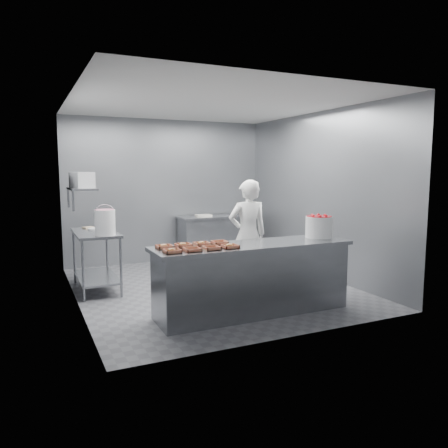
{
  "coord_description": "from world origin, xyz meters",
  "views": [
    {
      "loc": [
        -2.61,
        -6.12,
        1.83
      ],
      "look_at": [
        0.12,
        -0.2,
        1.01
      ],
      "focal_mm": 35.0,
      "sensor_mm": 36.0,
      "label": 1
    }
  ],
  "objects": [
    {
      "name": "floor",
      "position": [
        0.0,
        0.0,
        0.0
      ],
      "size": [
        4.5,
        4.5,
        0.0
      ],
      "primitive_type": "plane",
      "color": "#4C4C51",
      "rests_on": "ground"
    },
    {
      "name": "ceiling",
      "position": [
        0.0,
        0.0,
        2.8
      ],
      "size": [
        4.5,
        4.5,
        0.0
      ],
      "primitive_type": "plane",
      "rotation": [
        3.14,
        0.0,
        0.0
      ],
      "color": "white",
      "rests_on": "wall_back"
    },
    {
      "name": "wall_back",
      "position": [
        0.0,
        2.25,
        1.4
      ],
      "size": [
        4.0,
        0.04,
        2.8
      ],
      "primitive_type": "cube",
      "color": "slate",
      "rests_on": "ground"
    },
    {
      "name": "wall_left",
      "position": [
        -2.0,
        0.0,
        1.4
      ],
      "size": [
        0.04,
        4.5,
        2.8
      ],
      "primitive_type": "cube",
      "color": "slate",
      "rests_on": "ground"
    },
    {
      "name": "wall_right",
      "position": [
        2.0,
        0.0,
        1.4
      ],
      "size": [
        0.04,
        4.5,
        2.8
      ],
      "primitive_type": "cube",
      "color": "slate",
      "rests_on": "ground"
    },
    {
      "name": "service_counter",
      "position": [
        0.0,
        -1.35,
        0.45
      ],
      "size": [
        2.6,
        0.7,
        0.9
      ],
      "color": "slate",
      "rests_on": "ground"
    },
    {
      "name": "prep_table",
      "position": [
        -1.65,
        0.6,
        0.59
      ],
      "size": [
        0.6,
        1.2,
        0.9
      ],
      "color": "slate",
      "rests_on": "ground"
    },
    {
      "name": "back_counter",
      "position": [
        0.9,
        1.9,
        0.45
      ],
      "size": [
        1.5,
        0.6,
        0.9
      ],
      "color": "slate",
      "rests_on": "ground"
    },
    {
      "name": "wall_shelf",
      "position": [
        -1.82,
        0.6,
        1.55
      ],
      "size": [
        0.35,
        0.9,
        0.03
      ],
      "primitive_type": "cube",
      "color": "slate",
      "rests_on": "wall_left"
    },
    {
      "name": "tray_0",
      "position": [
        -1.12,
        -1.5,
        0.92
      ],
      "size": [
        0.19,
        0.18,
        0.06
      ],
      "color": "tan",
      "rests_on": "service_counter"
    },
    {
      "name": "tray_1",
      "position": [
        -0.88,
        -1.5,
        0.92
      ],
      "size": [
        0.19,
        0.18,
        0.04
      ],
      "color": "tan",
      "rests_on": "service_counter"
    },
    {
      "name": "tray_2",
      "position": [
        -0.64,
        -1.5,
        0.92
      ],
      "size": [
        0.19,
        0.18,
        0.04
      ],
      "color": "tan",
      "rests_on": "service_counter"
    },
    {
      "name": "tray_3",
      "position": [
        -0.4,
        -1.5,
        0.92
      ],
      "size": [
        0.19,
        0.18,
        0.06
      ],
      "color": "tan",
      "rests_on": "service_counter"
    },
    {
      "name": "tray_4",
      "position": [
        -1.12,
        -1.2,
        0.92
      ],
      "size": [
        0.19,
        0.18,
        0.06
      ],
      "color": "tan",
      "rests_on": "service_counter"
    },
    {
      "name": "tray_5",
      "position": [
        -0.88,
        -1.2,
        0.92
      ],
      "size": [
        0.19,
        0.18,
        0.06
      ],
      "color": "tan",
      "rests_on": "service_counter"
    },
    {
      "name": "tray_6",
      "position": [
        -0.64,
        -1.2,
        0.92
      ],
      "size": [
        0.19,
        0.18,
        0.06
      ],
      "color": "tan",
      "rests_on": "service_counter"
    },
    {
      "name": "tray_7",
      "position": [
        -0.4,
        -1.2,
        0.92
      ],
      "size": [
        0.19,
        0.18,
        0.04
      ],
      "color": "tan",
      "rests_on": "service_counter"
    },
    {
      "name": "worker",
      "position": [
        0.49,
        -0.27,
        0.84
      ],
      "size": [
        0.65,
        0.47,
        1.68
      ],
      "primitive_type": "imported",
      "rotation": [
        0.0,
        0.0,
        3.03
      ],
      "color": "white",
      "rests_on": "ground"
    },
    {
      "name": "strawberry_tub",
      "position": [
        1.06,
        -1.28,
        1.06
      ],
      "size": [
        0.36,
        0.36,
        0.3
      ],
      "color": "white",
      "rests_on": "service_counter"
    },
    {
      "name": "glaze_bucket",
      "position": [
        -1.57,
        0.16,
        1.09
      ],
      "size": [
        0.3,
        0.29,
        0.44
      ],
      "color": "white",
      "rests_on": "prep_table"
    },
    {
      "name": "bucket_lid",
      "position": [
        -1.58,
        0.82,
        0.91
      ],
      "size": [
        0.32,
        0.32,
        0.02
      ],
      "primitive_type": "cylinder",
      "rotation": [
        0.0,
        0.0,
        0.12
      ],
      "color": "white",
      "rests_on": "prep_table"
    },
    {
      "name": "rag",
      "position": [
        -1.69,
        1.04,
        0.91
      ],
      "size": [
        0.19,
        0.18,
        0.02
      ],
      "primitive_type": "cube",
      "rotation": [
        0.0,
        0.0,
        0.37
      ],
      "color": "#CCB28C",
      "rests_on": "prep_table"
    },
    {
      "name": "appliance",
      "position": [
        -1.82,
        0.52,
        1.68
      ],
      "size": [
        0.35,
        0.37,
        0.23
      ],
      "primitive_type": "cube",
      "rotation": [
        0.0,
        0.0,
        0.34
      ],
      "color": "gray",
      "rests_on": "wall_shelf"
    },
    {
      "name": "paper_stack",
      "position": [
        0.64,
        1.9,
        0.92
      ],
      "size": [
        0.32,
        0.24,
        0.04
      ],
      "primitive_type": "cube",
      "rotation": [
        0.0,
        0.0,
        -0.08
      ],
      "color": "silver",
      "rests_on": "back_counter"
    }
  ]
}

